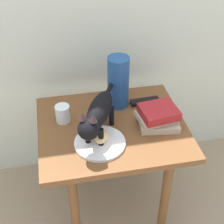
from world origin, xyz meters
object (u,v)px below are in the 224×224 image
cat (98,114)px  bread_roll (101,137)px  side_table (112,140)px  candle_jar (63,114)px  tv_remote (145,101)px  green_vase (118,82)px  plate (100,143)px  book_stack (158,117)px

cat → bread_roll: bearing=-81.5°
side_table → cat: size_ratio=1.58×
candle_jar → tv_remote: (0.42, 0.06, -0.03)m
green_vase → candle_jar: bearing=-164.2°
plate → cat: size_ratio=0.52×
bread_roll → candle_jar: size_ratio=0.94×
cat → candle_jar: 0.23m
bread_roll → book_stack: size_ratio=0.39×
bread_roll → candle_jar: 0.25m
book_stack → side_table: bearing=169.2°
side_table → cat: cat is taller
side_table → plate: (-0.08, -0.12, 0.10)m
book_stack → green_vase: bearing=126.2°
plate → green_vase: green_vase is taller
plate → book_stack: size_ratio=1.12×
plate → book_stack: book_stack is taller
side_table → cat: (-0.08, -0.07, 0.22)m
candle_jar → tv_remote: 0.43m
plate → book_stack: 0.30m
book_stack → tv_remote: size_ratio=1.36×
cat → book_stack: 0.30m
green_vase → tv_remote: size_ratio=1.78×
bread_roll → tv_remote: bearing=43.3°
cat → candle_jar: size_ratio=5.16×
tv_remote → bread_roll: bearing=-139.7°
plate → green_vase: size_ratio=0.85×
side_table → candle_jar: 0.27m
side_table → book_stack: 0.26m
plate → cat: (0.00, 0.05, 0.13)m
bread_roll → candle_jar: candle_jar is taller
book_stack → candle_jar: 0.45m
plate → bread_roll: (0.01, 0.01, 0.03)m
side_table → bread_roll: (-0.07, -0.11, 0.13)m
green_vase → side_table: bearing=-111.3°
plate → cat: bearing=89.1°
bread_roll → side_table: bearing=57.7°
plate → green_vase: bearing=63.2°
bread_roll → green_vase: (0.13, 0.27, 0.09)m
bread_roll → green_vase: bearing=64.0°
bread_roll → cat: size_ratio=0.18×
side_table → candle_jar: candle_jar is taller
candle_jar → tv_remote: size_ratio=0.57×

